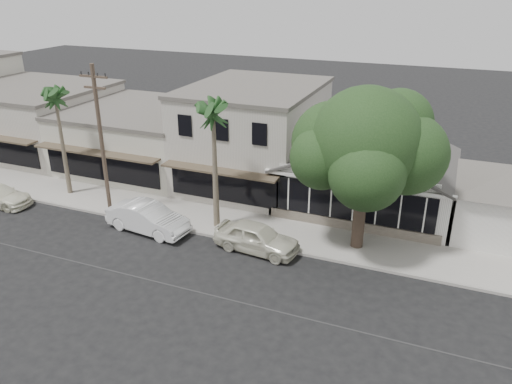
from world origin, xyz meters
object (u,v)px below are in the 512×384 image
at_px(shade_tree, 365,145).
at_px(car_1, 148,218).
at_px(utility_pole, 101,139).
at_px(car_0, 257,237).

bearing_deg(shade_tree, car_1, -166.35).
distance_m(utility_pole, shade_tree, 14.72).
bearing_deg(utility_pole, car_0, -3.89).
bearing_deg(car_0, shade_tree, -57.21).
relative_size(utility_pole, shade_tree, 1.04).
bearing_deg(shade_tree, utility_pole, -172.95).
xyz_separation_m(utility_pole, car_0, (9.82, -0.67, -4.01)).
height_order(car_1, shade_tree, shade_tree).
bearing_deg(car_1, utility_pole, 80.95).
relative_size(car_0, shade_tree, 0.53).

